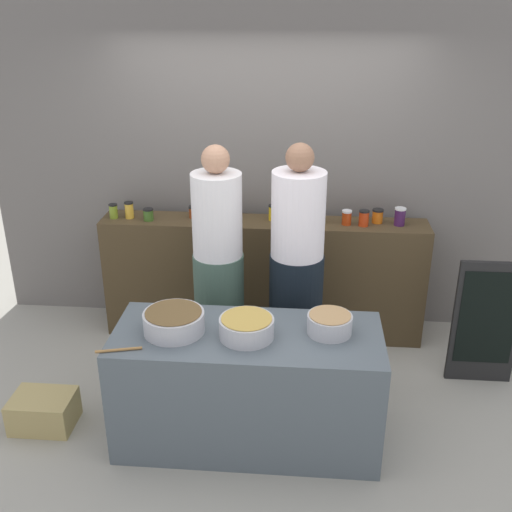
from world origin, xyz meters
The scene contains 25 objects.
ground centered at (0.00, 0.00, 0.00)m, with size 12.00×12.00×0.00m, color #9B988B.
storefront_wall centered at (0.00, 1.45, 1.50)m, with size 4.80×0.12×3.00m, color slate.
display_shelf centered at (0.00, 1.10, 0.52)m, with size 2.70×0.36×1.04m, color #473721.
prep_table centered at (0.00, -0.30, 0.40)m, with size 1.70×0.70×0.80m, color #4F5A61.
preserve_jar_0 centered at (-1.25, 1.07, 1.10)m, with size 0.07×0.07×0.12m.
preserve_jar_1 centered at (-1.12, 1.08, 1.11)m, with size 0.08×0.08×0.14m.
preserve_jar_2 centered at (-0.95, 1.04, 1.09)m, with size 0.09×0.09×0.10m.
preserve_jar_3 centered at (-0.59, 1.14, 1.09)m, with size 0.08×0.08×0.10m.
preserve_jar_4 centered at (-0.40, 1.16, 1.11)m, with size 0.08×0.08×0.14m.
preserve_jar_5 centered at (-0.27, 1.14, 1.10)m, with size 0.09×0.09×0.13m.
preserve_jar_6 centered at (0.08, 1.14, 1.10)m, with size 0.08×0.08×0.13m.
preserve_jar_7 centered at (0.29, 1.13, 1.09)m, with size 0.07×0.07×0.12m.
preserve_jar_8 centered at (0.46, 1.11, 1.10)m, with size 0.08×0.08×0.13m.
preserve_jar_9 centered at (0.67, 1.08, 1.10)m, with size 0.08×0.08×0.12m.
preserve_jar_10 centered at (0.81, 1.06, 1.10)m, with size 0.08×0.08×0.13m.
preserve_jar_11 centered at (0.93, 1.15, 1.09)m, with size 0.09×0.09×0.11m.
preserve_jar_12 centered at (1.10, 1.10, 1.11)m, with size 0.09×0.09×0.15m.
cooking_pot_left centered at (-0.46, -0.31, 0.87)m, with size 0.38×0.38×0.14m.
cooking_pot_center centered at (0.00, -0.34, 0.87)m, with size 0.34×0.34×0.13m.
cooking_pot_right centered at (0.51, -0.25, 0.87)m, with size 0.28×0.28×0.13m.
wooden_spoon centered at (-0.74, -0.57, 0.81)m, with size 0.02×0.02×0.28m, color #9E703D.
cook_with_tongs centered at (-0.29, 0.46, 0.82)m, with size 0.38×0.38×1.81m.
cook_in_cap centered at (0.29, 0.47, 0.83)m, with size 0.40×0.40×1.84m.
bread_crate centered at (-1.41, -0.30, 0.12)m, with size 0.42×0.31×0.23m, color tan.
chalkboard_sign centered at (1.71, 0.50, 0.50)m, with size 0.49×0.05×1.00m.
Camera 1 is at (0.33, -3.56, 2.76)m, focal length 42.47 mm.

